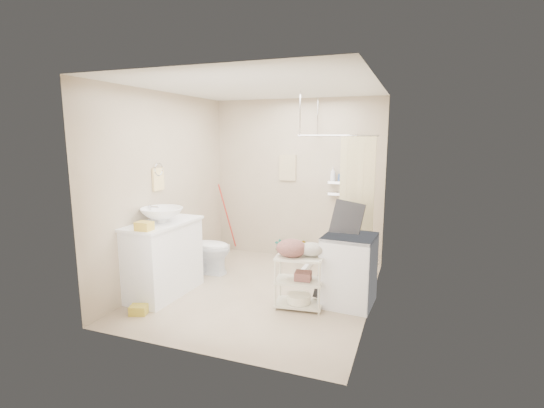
# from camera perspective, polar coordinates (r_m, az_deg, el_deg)

# --- Properties ---
(floor) EXTENTS (3.20, 3.20, 0.00)m
(floor) POSITION_cam_1_polar(r_m,az_deg,el_deg) (5.31, -1.64, -12.48)
(floor) COLOR tan
(floor) RESTS_ON ground
(ceiling) EXTENTS (2.80, 3.20, 0.04)m
(ceiling) POSITION_cam_1_polar(r_m,az_deg,el_deg) (4.94, -1.79, 16.60)
(ceiling) COLOR silver
(ceiling) RESTS_ON ground
(wall_back) EXTENTS (2.80, 0.04, 2.60)m
(wall_back) POSITION_cam_1_polar(r_m,az_deg,el_deg) (6.46, 3.59, 3.48)
(wall_back) COLOR #BCAB92
(wall_back) RESTS_ON ground
(wall_front) EXTENTS (2.80, 0.04, 2.60)m
(wall_front) POSITION_cam_1_polar(r_m,az_deg,el_deg) (3.55, -11.38, -2.07)
(wall_front) COLOR #BCAB92
(wall_front) RESTS_ON ground
(wall_left) EXTENTS (0.04, 3.20, 2.60)m
(wall_left) POSITION_cam_1_polar(r_m,az_deg,el_deg) (5.63, -15.05, 2.19)
(wall_left) COLOR #BCAB92
(wall_left) RESTS_ON ground
(wall_right) EXTENTS (0.04, 3.20, 2.60)m
(wall_right) POSITION_cam_1_polar(r_m,az_deg,el_deg) (4.63, 14.57, 0.59)
(wall_right) COLOR #BCAB92
(wall_right) RESTS_ON ground
(vanity) EXTENTS (0.65, 1.11, 0.95)m
(vanity) POSITION_cam_1_polar(r_m,az_deg,el_deg) (5.27, -15.64, -7.55)
(vanity) COLOR white
(vanity) RESTS_ON ground
(sink) EXTENTS (0.57, 0.57, 0.18)m
(sink) POSITION_cam_1_polar(r_m,az_deg,el_deg) (5.13, -15.65, -1.52)
(sink) COLOR white
(sink) RESTS_ON vanity
(counter_basket) EXTENTS (0.18, 0.14, 0.10)m
(counter_basket) POSITION_cam_1_polar(r_m,az_deg,el_deg) (4.74, -18.02, -3.06)
(counter_basket) COLOR gold
(counter_basket) RESTS_ON vanity
(floor_basket) EXTENTS (0.33, 0.29, 0.15)m
(floor_basket) POSITION_cam_1_polar(r_m,az_deg,el_deg) (4.91, -18.76, -14.07)
(floor_basket) COLOR gold
(floor_basket) RESTS_ON ground
(toilet) EXTENTS (0.78, 0.48, 0.76)m
(toilet) POSITION_cam_1_polar(r_m,az_deg,el_deg) (5.96, -9.61, -6.22)
(toilet) COLOR white
(toilet) RESTS_ON ground
(mop) EXTENTS (0.14, 0.14, 1.19)m
(mop) POSITION_cam_1_polar(r_m,az_deg,el_deg) (6.92, -6.64, -2.05)
(mop) COLOR red
(mop) RESTS_ON ground
(potted_plant_a) EXTENTS (0.19, 0.16, 0.31)m
(potted_plant_a) POSITION_cam_1_polar(r_m,az_deg,el_deg) (6.62, 1.11, -6.49)
(potted_plant_a) COLOR brown
(potted_plant_a) RESTS_ON ground
(potted_plant_b) EXTENTS (0.25, 0.22, 0.37)m
(potted_plant_b) POSITION_cam_1_polar(r_m,az_deg,el_deg) (6.43, 4.25, -6.71)
(potted_plant_b) COLOR maroon
(potted_plant_b) RESTS_ON ground
(hanging_towel) EXTENTS (0.28, 0.03, 0.42)m
(hanging_towel) POSITION_cam_1_polar(r_m,az_deg,el_deg) (6.47, 2.28, 5.28)
(hanging_towel) COLOR beige
(hanging_towel) RESTS_ON wall_back
(towel_ring) EXTENTS (0.04, 0.22, 0.34)m
(towel_ring) POSITION_cam_1_polar(r_m,az_deg,el_deg) (5.44, -16.17, 3.68)
(towel_ring) COLOR #FFE090
(towel_ring) RESTS_ON wall_left
(tp_holder) EXTENTS (0.08, 0.12, 0.14)m
(tp_holder) POSITION_cam_1_polar(r_m,az_deg,el_deg) (5.76, -14.18, -3.48)
(tp_holder) COLOR white
(tp_holder) RESTS_ON wall_left
(shower) EXTENTS (1.10, 1.10, 2.10)m
(shower) POSITION_cam_1_polar(r_m,az_deg,el_deg) (5.78, 10.09, 0.06)
(shower) COLOR white
(shower) RESTS_ON ground
(shampoo_bottle_a) EXTENTS (0.11, 0.11, 0.21)m
(shampoo_bottle_a) POSITION_cam_1_polar(r_m,az_deg,el_deg) (6.22, 8.81, 4.30)
(shampoo_bottle_a) COLOR white
(shampoo_bottle_a) RESTS_ON shower
(shampoo_bottle_b) EXTENTS (0.09, 0.09, 0.16)m
(shampoo_bottle_b) POSITION_cam_1_polar(r_m,az_deg,el_deg) (6.21, 9.90, 4.01)
(shampoo_bottle_b) COLOR #345499
(shampoo_bottle_b) RESTS_ON shower
(washing_machine) EXTENTS (0.62, 0.64, 0.86)m
(washing_machine) POSITION_cam_1_polar(r_m,az_deg,el_deg) (4.89, 11.07, -9.32)
(washing_machine) COLOR silver
(washing_machine) RESTS_ON ground
(laundry_rack) EXTENTS (0.58, 0.39, 0.76)m
(laundry_rack) POSITION_cam_1_polar(r_m,az_deg,el_deg) (4.73, 3.94, -10.49)
(laundry_rack) COLOR beige
(laundry_rack) RESTS_ON ground
(ironing_board) EXTENTS (0.37, 0.13, 1.29)m
(ironing_board) POSITION_cam_1_polar(r_m,az_deg,el_deg) (4.86, 9.72, -6.73)
(ironing_board) COLOR black
(ironing_board) RESTS_ON ground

